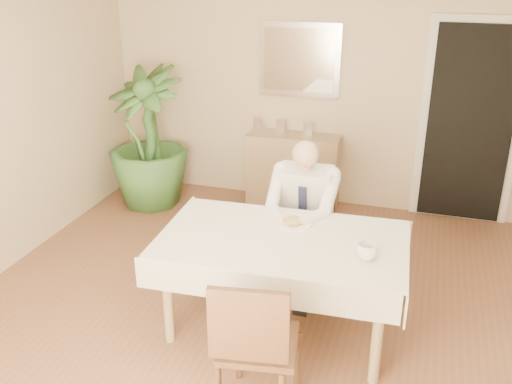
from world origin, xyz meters
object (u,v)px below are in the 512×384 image
(seated_man, at_px, (301,212))
(coffee_mug, at_px, (367,251))
(dining_table, at_px, (282,249))
(potted_palm, at_px, (147,138))
(sideboard, at_px, (293,170))
(chair_near, at_px, (255,341))
(chair_far, at_px, (308,220))

(seated_man, relative_size, coffee_mug, 9.34)
(dining_table, distance_m, potted_palm, 2.67)
(sideboard, xyz_separation_m, potted_palm, (-1.49, -0.45, 0.36))
(chair_near, height_order, potted_palm, potted_palm)
(dining_table, relative_size, coffee_mug, 13.20)
(dining_table, relative_size, seated_man, 1.41)
(chair_far, xyz_separation_m, seated_man, (-0.00, -0.28, 0.20))
(potted_palm, bearing_deg, chair_near, -52.82)
(sideboard, distance_m, potted_palm, 1.60)
(seated_man, bearing_deg, chair_near, -87.31)
(seated_man, bearing_deg, dining_table, -90.00)
(chair_far, height_order, potted_palm, potted_palm)
(chair_near, bearing_deg, seated_man, 83.78)
(dining_table, height_order, sideboard, sideboard)
(dining_table, xyz_separation_m, chair_near, (0.07, -0.87, -0.13))
(dining_table, distance_m, chair_near, 0.88)
(potted_palm, bearing_deg, dining_table, -42.70)
(chair_far, height_order, chair_near, chair_near)
(chair_near, bearing_deg, sideboard, 90.78)
(dining_table, relative_size, sideboard, 1.79)
(dining_table, xyz_separation_m, seated_man, (-0.00, 0.59, 0.02))
(coffee_mug, height_order, potted_palm, potted_palm)
(dining_table, xyz_separation_m, potted_palm, (-1.96, 1.81, 0.08))
(potted_palm, bearing_deg, seated_man, -31.80)
(dining_table, bearing_deg, potted_palm, 134.62)
(chair_near, height_order, coffee_mug, chair_near)
(dining_table, relative_size, potted_palm, 1.17)
(chair_far, bearing_deg, sideboard, 112.88)
(seated_man, relative_size, potted_palm, 0.83)
(coffee_mug, bearing_deg, seated_man, 129.90)
(chair_far, distance_m, seated_man, 0.35)
(chair_near, relative_size, coffee_mug, 7.09)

